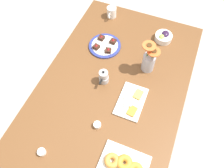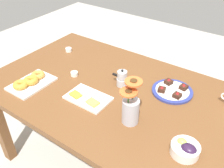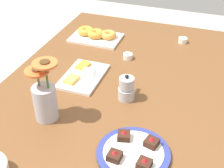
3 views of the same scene
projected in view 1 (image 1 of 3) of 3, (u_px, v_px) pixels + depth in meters
ground_plane at (112, 124)px, 2.17m from camera, size 6.00×6.00×0.00m
dining_table at (112, 93)px, 1.60m from camera, size 1.60×1.00×0.74m
coffee_mug at (112, 12)px, 1.86m from camera, size 0.11×0.08×0.09m
grape_bowl at (164, 37)px, 1.73m from camera, size 0.14×0.14×0.07m
cheese_platter at (131, 101)px, 1.46m from camera, size 0.26×0.17×0.03m
croissant_platter at (124, 164)px, 1.24m from camera, size 0.19×0.28×0.05m
jam_cup_honey at (42, 152)px, 1.28m from camera, size 0.05×0.05×0.03m
jam_cup_berry at (97, 125)px, 1.37m from camera, size 0.05×0.05×0.03m
dessert_plate at (105, 46)px, 1.71m from camera, size 0.25×0.25×0.05m
flower_vase at (149, 61)px, 1.54m from camera, size 0.10×0.13×0.25m
moka_pot at (104, 77)px, 1.51m from camera, size 0.11×0.07×0.12m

